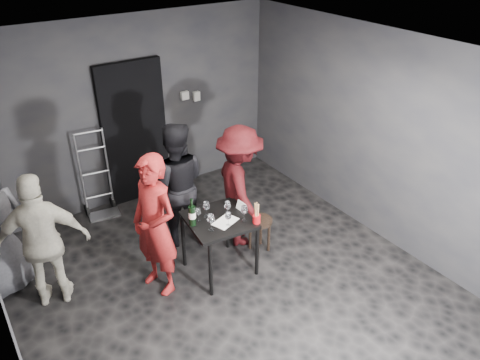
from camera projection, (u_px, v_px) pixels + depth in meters
floor at (227, 284)px, 5.53m from camera, size 4.50×5.00×0.02m
ceiling at (223, 56)px, 4.20m from camera, size 4.50×5.00×0.02m
wall_back at (131, 112)px, 6.66m from camera, size 4.50×0.04×2.70m
wall_front at (431, 343)px, 3.07m from camera, size 4.50×0.04×2.70m
wall_right at (374, 135)px, 5.97m from camera, size 0.04×5.00×2.70m
doorway at (135, 133)px, 6.77m from camera, size 0.95×0.10×2.10m
wallbox_upper at (185, 95)px, 6.99m from camera, size 0.12×0.06×0.12m
wallbox_lower at (196, 96)px, 7.12m from camera, size 0.10×0.06×0.14m
hand_truck at (100, 199)px, 6.74m from camera, size 0.43×0.36×1.29m
tasting_table at (219, 226)px, 5.44m from camera, size 0.72×0.72×0.75m
stool at (260, 226)px, 5.92m from camera, size 0.32×0.32×0.47m
server_red at (154, 218)px, 5.04m from camera, size 0.64×0.80×1.91m
woman_black at (175, 178)px, 5.85m from camera, size 1.03×0.82×1.86m
man_maroon at (240, 182)px, 5.86m from camera, size 0.80×1.24×1.77m
bystander_cream at (43, 238)px, 4.90m from camera, size 1.10×0.79×1.71m
tasting_mat at (225, 222)px, 5.34m from camera, size 0.34×0.28×0.00m
wine_glass_a at (211, 222)px, 5.15m from camera, size 0.08×0.08×0.22m
wine_glass_b at (198, 214)px, 5.31m from camera, size 0.08×0.08×0.18m
wine_glass_c at (206, 209)px, 5.38m from camera, size 0.09×0.09×0.22m
wine_glass_d at (228, 218)px, 5.23m from camera, size 0.09×0.09×0.19m
wine_glass_e at (244, 213)px, 5.31m from camera, size 0.09×0.09×0.21m
wine_glass_f at (228, 208)px, 5.39m from camera, size 0.09×0.09×0.21m
wine_bottle at (192, 215)px, 5.22m from camera, size 0.08×0.08×0.34m
breadstick_cup at (257, 213)px, 5.26m from camera, size 0.09×0.09×0.28m
reserved_card at (241, 206)px, 5.52m from camera, size 0.10×0.15×0.11m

